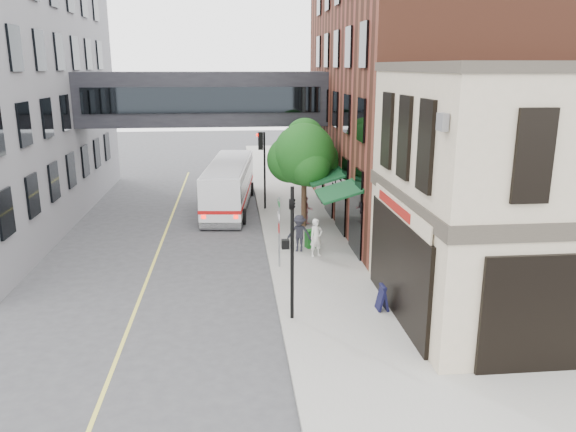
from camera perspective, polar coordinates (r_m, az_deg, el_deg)
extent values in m
plane|color=#38383A|center=(17.39, -0.21, -13.59)|extent=(120.00, 120.00, 0.00)
cube|color=gray|center=(30.54, 0.99, -0.66)|extent=(4.00, 60.00, 0.15)
cube|color=beige|center=(20.57, 25.00, 1.66)|extent=(10.00, 8.00, 8.15)
cube|color=#38332B|center=(20.56, 25.03, 1.87)|extent=(10.12, 8.12, 0.50)
cube|color=#38332B|center=(20.13, 26.36, 13.44)|extent=(10.12, 8.12, 0.30)
cube|color=black|center=(19.16, 11.05, -5.04)|extent=(0.14, 6.40, 3.40)
cube|color=black|center=(19.14, 10.94, -5.04)|extent=(0.04, 5.90, 3.00)
cube|color=maroon|center=(19.13, 10.66, 1.06)|extent=(0.03, 3.60, 0.32)
cube|color=#572A1B|center=(32.33, 15.40, 12.15)|extent=(12.00, 18.00, 14.00)
cube|color=#0E3E24|center=(29.79, 3.26, 4.70)|extent=(1.80, 13.00, 0.40)
cube|color=black|center=(33.28, -8.55, 11.71)|extent=(14.00, 3.00, 3.00)
cube|color=black|center=(31.74, -8.67, 11.55)|extent=(13.00, 0.08, 1.40)
cube|color=black|center=(34.83, -8.43, 11.86)|extent=(13.00, 0.08, 1.40)
cylinder|color=black|center=(18.29, 0.42, -3.90)|extent=(0.12, 0.12, 4.50)
cube|color=black|center=(18.16, -0.26, -2.87)|extent=(0.25, 0.22, 0.30)
imported|color=black|center=(17.77, 0.44, 1.75)|extent=(0.20, 0.16, 1.00)
cylinder|color=black|center=(32.79, -2.39, 4.60)|extent=(0.12, 0.12, 4.50)
cube|color=black|center=(32.72, -2.78, 5.19)|extent=(0.25, 0.22, 0.30)
cube|color=black|center=(32.51, -2.81, 7.62)|extent=(0.28, 0.28, 1.00)
sphere|color=#FF0C05|center=(32.46, -3.10, 8.23)|extent=(0.18, 0.18, 0.18)
cylinder|color=gray|center=(23.26, -0.90, -1.67)|extent=(0.08, 0.08, 3.00)
cube|color=white|center=(23.06, -0.95, 0.00)|extent=(0.03, 0.75, 0.22)
cube|color=#0C591E|center=(22.93, -0.96, 1.32)|extent=(0.03, 0.70, 0.18)
cube|color=#B20C0C|center=(23.20, -0.95, -1.20)|extent=(0.03, 0.30, 0.40)
cylinder|color=#382619|center=(29.23, 1.63, 1.61)|extent=(0.28, 0.28, 2.80)
sphere|color=#124612|center=(28.77, 1.66, 6.26)|extent=(3.20, 3.20, 3.20)
sphere|color=#124612|center=(29.43, 3.08, 5.66)|extent=(2.20, 2.20, 2.20)
sphere|color=#124612|center=(29.03, 0.20, 5.75)|extent=(2.40, 2.40, 2.40)
sphere|color=#124612|center=(29.26, 1.72, 7.99)|extent=(2.00, 2.00, 2.00)
cube|color=#D8CC4C|center=(26.77, -13.05, -3.49)|extent=(0.12, 40.00, 0.01)
cube|color=white|center=(33.86, -5.99, 3.23)|extent=(3.19, 10.30, 2.55)
cube|color=black|center=(33.77, -6.01, 3.96)|extent=(3.23, 10.13, 0.92)
cube|color=#B20C0C|center=(33.95, -5.97, 2.50)|extent=(3.25, 10.32, 0.19)
cylinder|color=black|center=(30.66, -8.68, -0.06)|extent=(0.35, 0.90, 0.88)
cylinder|color=black|center=(30.41, -4.58, -0.06)|extent=(0.35, 0.90, 0.88)
cylinder|color=black|center=(37.45, -7.12, 2.75)|extent=(0.35, 0.90, 0.88)
cylinder|color=black|center=(37.24, -3.75, 2.76)|extent=(0.35, 0.90, 0.88)
imported|color=white|center=(24.77, 2.89, -2.21)|extent=(0.73, 0.61, 1.70)
imported|color=pink|center=(29.75, 1.83, 0.57)|extent=(0.77, 0.62, 1.51)
imported|color=black|center=(25.39, 1.15, -1.76)|extent=(1.23, 0.91, 1.70)
cube|color=#16621B|center=(26.05, 2.27, -2.32)|extent=(0.52, 0.50, 0.84)
cube|color=black|center=(19.81, 9.57, -8.16)|extent=(0.35, 0.52, 0.90)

